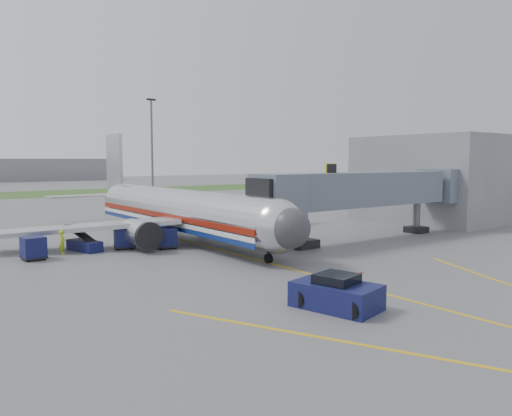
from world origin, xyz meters
TOP-DOWN VIEW (x-y plane):
  - ground at (0.00, 0.00)m, footprint 400.00×400.00m
  - grass_strip at (0.00, 90.00)m, footprint 300.00×25.00m
  - apron_markings at (0.00, -7.40)m, footprint 21.52×50.00m
  - airliner at (0.00, 15.25)m, footprint 32.10×35.67m
  - jet_bridge at (12.86, 5.00)m, footprint 25.30×4.00m
  - terminal at (30.00, 10.00)m, footprint 10.00×16.00m
  - light_mast_right at (25.00, 75.00)m, footprint 2.00×0.44m
  - pushback_tug at (-4.00, -8.48)m, footprint 3.35×4.50m
  - baggage_cart_a at (-3.02, 11.59)m, footprint 2.02×2.02m
  - baggage_cart_b at (-5.90, 13.50)m, footprint 1.99×1.99m
  - baggage_cart_c at (-12.95, 12.95)m, footprint 1.64×1.64m
  - belt_loader at (-8.85, 14.47)m, footprint 2.04×4.10m
  - ground_power_cart at (4.00, 8.00)m, footprint 1.37×0.92m
  - ramp_worker at (-10.67, 13.91)m, footprint 0.71×0.80m

SIDE VIEW (x-z plane):
  - ground at x=0.00m, z-range 0.00..0.00m
  - apron_markings at x=0.00m, z-range 0.00..0.01m
  - grass_strip at x=0.00m, z-range 0.00..0.01m
  - belt_loader at x=-8.85m, z-range -0.49..1.45m
  - ground_power_cart at x=4.00m, z-range -0.01..1.08m
  - pushback_tug at x=-4.00m, z-range -0.14..1.54m
  - baggage_cart_c at x=-12.95m, z-range 0.02..1.68m
  - baggage_cart_a at x=-3.02m, z-range 0.02..1.70m
  - baggage_cart_b at x=-5.90m, z-range 0.02..1.76m
  - ramp_worker at x=-10.67m, z-range 0.00..1.84m
  - airliner at x=0.00m, z-range -2.48..7.77m
  - jet_bridge at x=12.86m, z-range 1.02..7.92m
  - terminal at x=30.00m, z-range 0.00..10.00m
  - light_mast_right at x=25.00m, z-range 0.58..20.98m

